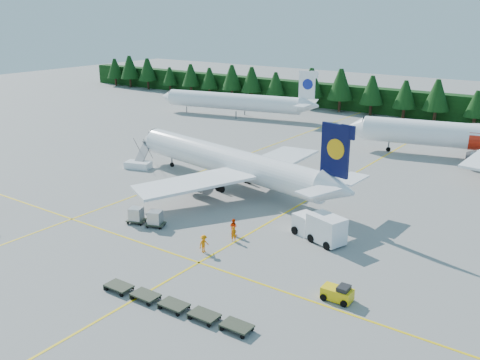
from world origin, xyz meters
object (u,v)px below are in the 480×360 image
Objects in this scene: airstairs at (139,163)px; airliner_navy at (223,160)px; service_truck at (319,226)px; airliner_red at (471,137)px; baggage_tug at (338,293)px.

airliner_navy is at bearing -12.36° from airstairs.
airstairs is 0.89× the size of service_truck.
airliner_red reaches higher than airstairs.
baggage_tug is at bearing -25.67° from airliner_navy.
airliner_red reaches higher than service_truck.
airliner_navy reaches higher than baggage_tug.
service_truck is at bearing -109.74° from airliner_red.
airstairs is (-41.64, -36.19, -3.02)m from airliner_red.
airliner_navy is 0.93× the size of airliner_red.
service_truck reaches higher than baggage_tug.
airliner_navy is 14.85× the size of baggage_tug.
airliner_navy is at bearing 173.11° from service_truck.
service_truck is at bearing 123.19° from baggage_tug.
service_truck is (36.46, -8.30, 0.74)m from airstairs.
baggage_tug is at bearing -40.13° from airstairs.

